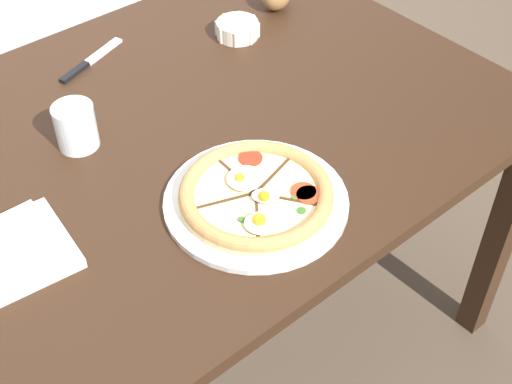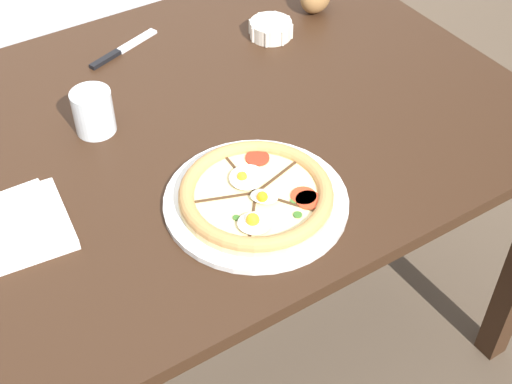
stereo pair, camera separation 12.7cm
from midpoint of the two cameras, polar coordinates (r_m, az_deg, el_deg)
ground_plane at (r=2.01m, az=-8.13°, el=-13.26°), size 12.00×12.00×0.00m
dining_table at (r=1.50m, az=-10.68°, el=1.09°), size 1.52×0.98×0.77m
pizza at (r=1.27m, az=-2.83°, el=-0.49°), size 0.34×0.34×0.05m
ramekin_bowl at (r=1.73m, az=-3.65°, el=12.84°), size 0.11×0.11×0.04m
napkin_folded at (r=1.28m, az=-22.11°, el=-4.78°), size 0.23×0.20×0.04m
knife_main at (r=1.70m, az=-15.22°, el=10.04°), size 0.20×0.09×0.01m
water_glass at (r=1.44m, az=-16.66°, el=4.77°), size 0.08×0.08×0.09m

